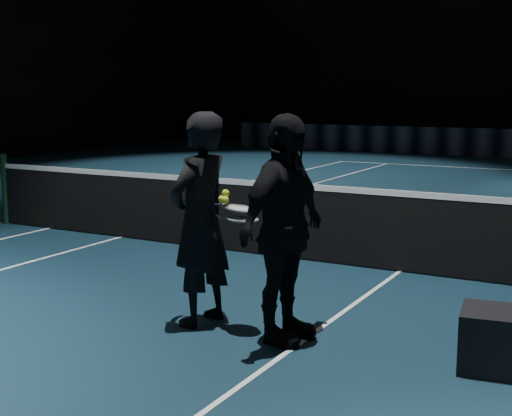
{
  "coord_description": "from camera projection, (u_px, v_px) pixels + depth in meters",
  "views": [
    {
      "loc": [
        2.39,
        -7.82,
        2.07
      ],
      "look_at": [
        -0.44,
        -2.67,
        1.1
      ],
      "focal_mm": 50.0,
      "sensor_mm": 36.0,
      "label": 1
    }
  ],
  "objects": [
    {
      "name": "player_a",
      "position": [
        200.0,
        220.0,
        6.28
      ],
      "size": [
        0.52,
        0.73,
        1.89
      ],
      "primitive_type": "imported",
      "rotation": [
        0.0,
        0.0,
        -1.68
      ],
      "color": "black",
      "rests_on": "floor"
    },
    {
      "name": "net_post_left",
      "position": [
        5.0,
        189.0,
        11.19
      ],
      "size": [
        0.1,
        0.1,
        1.1
      ],
      "primitive_type": "cylinder",
      "color": "black",
      "rests_on": "floor"
    },
    {
      "name": "net_mesh",
      "position": [
        401.0,
        234.0,
        8.17
      ],
      "size": [
        12.8,
        0.02,
        0.86
      ],
      "primitive_type": "cube",
      "color": "black",
      "rests_on": "floor"
    },
    {
      "name": "tennis_balls",
      "position": [
        224.0,
        198.0,
        6.11
      ],
      "size": [
        0.12,
        0.1,
        0.12
      ],
      "primitive_type": null,
      "color": "gold",
      "rests_on": "racket_upper"
    },
    {
      "name": "net_tape",
      "position": [
        402.0,
        194.0,
        8.09
      ],
      "size": [
        12.8,
        0.03,
        0.07
      ],
      "primitive_type": "cube",
      "color": "white",
      "rests_on": "net_mesh"
    },
    {
      "name": "floor",
      "position": [
        400.0,
        272.0,
        8.24
      ],
      "size": [
        36.0,
        36.0,
        0.0
      ],
      "primitive_type": "plane",
      "color": "black",
      "rests_on": "ground"
    },
    {
      "name": "court_lines",
      "position": [
        400.0,
        271.0,
        8.24
      ],
      "size": [
        10.98,
        23.78,
        0.01
      ],
      "primitive_type": null,
      "color": "white",
      "rests_on": "floor"
    },
    {
      "name": "racket_upper",
      "position": [
        240.0,
        209.0,
        6.08
      ],
      "size": [
        0.68,
        0.22,
        0.1
      ],
      "primitive_type": null,
      "rotation": [
        0.0,
        0.1,
        0.0
      ],
      "color": "black",
      "rests_on": "player_b"
    },
    {
      "name": "player_b",
      "position": [
        283.0,
        229.0,
        5.83
      ],
      "size": [
        0.58,
        1.15,
        1.89
      ],
      "primitive_type": "imported",
      "rotation": [
        0.0,
        0.0,
        1.46
      ],
      "color": "black",
      "rests_on": "floor"
    },
    {
      "name": "racket_lower",
      "position": [
        243.0,
        219.0,
        6.03
      ],
      "size": [
        0.69,
        0.26,
        0.03
      ],
      "primitive_type": null,
      "rotation": [
        0.0,
        0.0,
        -0.06
      ],
      "color": "black",
      "rests_on": "player_a"
    }
  ]
}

